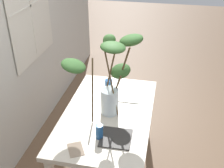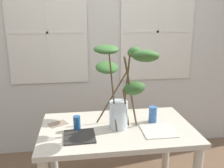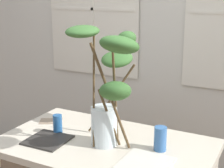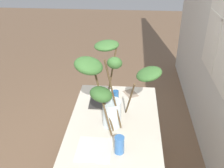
% 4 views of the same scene
% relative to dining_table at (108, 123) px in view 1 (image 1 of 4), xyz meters
% --- Properties ---
extents(dining_table, '(1.32, 0.80, 0.74)m').
position_rel_dining_table_xyz_m(dining_table, '(0.00, 0.00, 0.00)').
color(dining_table, beige).
rests_on(dining_table, ground).
extents(vase_with_branches, '(0.56, 0.73, 0.74)m').
position_rel_dining_table_xyz_m(vase_with_branches, '(0.04, -0.01, 0.51)').
color(vase_with_branches, silver).
rests_on(vase_with_branches, dining_table).
extents(drinking_glass_blue_left, '(0.06, 0.06, 0.13)m').
position_rel_dining_table_xyz_m(drinking_glass_blue_left, '(-0.35, -0.01, 0.18)').
color(drinking_glass_blue_left, '#235693').
rests_on(drinking_glass_blue_left, dining_table).
extents(drinking_glass_blue_right, '(0.07, 0.07, 0.15)m').
position_rel_dining_table_xyz_m(drinking_glass_blue_right, '(0.34, 0.06, 0.19)').
color(drinking_glass_blue_right, '#386BAD').
rests_on(drinking_glass_blue_right, dining_table).
extents(plate_square_left, '(0.26, 0.26, 0.01)m').
position_rel_dining_table_xyz_m(plate_square_left, '(-0.33, -0.14, 0.13)').
color(plate_square_left, '#2D2B28').
rests_on(plate_square_left, dining_table).
extents(plate_square_right, '(0.27, 0.27, 0.01)m').
position_rel_dining_table_xyz_m(plate_square_right, '(0.33, -0.13, 0.12)').
color(plate_square_right, silver).
rests_on(plate_square_right, dining_table).
extents(napkin_folded, '(0.19, 0.17, 0.00)m').
position_rel_dining_table_xyz_m(napkin_folded, '(-0.52, 0.14, 0.12)').
color(napkin_folded, gray).
rests_on(napkin_folded, dining_table).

